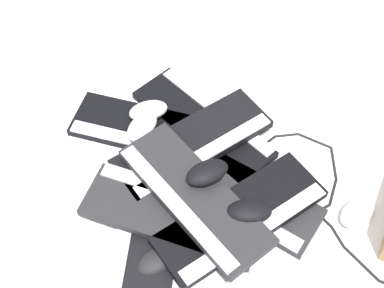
{
  "coord_description": "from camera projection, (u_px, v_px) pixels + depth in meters",
  "views": [
    {
      "loc": [
        -0.71,
        -0.49,
        1.21
      ],
      "look_at": [
        -0.03,
        -0.0,
        0.04
      ],
      "focal_mm": 50.0,
      "sensor_mm": 36.0,
      "label": 1
    }
  ],
  "objects": [
    {
      "name": "keyboard_1",
      "position": [
        150.0,
        131.0,
        1.5
      ],
      "size": [
        0.29,
        0.46,
        0.03
      ],
      "color": "black",
      "rests_on": "ground"
    },
    {
      "name": "keyboard_0",
      "position": [
        203.0,
        123.0,
        1.52
      ],
      "size": [
        0.23,
        0.46,
        0.03
      ],
      "color": "black",
      "rests_on": "ground"
    },
    {
      "name": "mouse_4",
      "position": [
        142.0,
        127.0,
        1.46
      ],
      "size": [
        0.12,
        0.08,
        0.04
      ],
      "primitive_type": "ellipsoid",
      "rotation": [
        0.0,
        0.0,
        3.23
      ],
      "color": "silver",
      "rests_on": "keyboard_1"
    },
    {
      "name": "keyboard_7",
      "position": [
        194.0,
        196.0,
        1.31
      ],
      "size": [
        0.26,
        0.46,
        0.03
      ],
      "color": "#232326",
      "rests_on": "keyboard_6"
    },
    {
      "name": "mouse_3",
      "position": [
        148.0,
        111.0,
        1.5
      ],
      "size": [
        0.13,
        0.12,
        0.04
      ],
      "primitive_type": "ellipsoid",
      "rotation": [
        0.0,
        0.0,
        2.51
      ],
      "color": "#B7B7BC",
      "rests_on": "keyboard_1"
    },
    {
      "name": "mouse_5",
      "position": [
        207.0,
        173.0,
        1.3
      ],
      "size": [
        0.13,
        0.11,
        0.04
      ],
      "primitive_type": "ellipsoid",
      "rotation": [
        0.0,
        0.0,
        5.79
      ],
      "color": "black",
      "rests_on": "keyboard_7"
    },
    {
      "name": "mouse_1",
      "position": [
        249.0,
        211.0,
        1.27
      ],
      "size": [
        0.12,
        0.13,
        0.04
      ],
      "primitive_type": "ellipsoid",
      "rotation": [
        0.0,
        0.0,
        5.36
      ],
      "color": "black",
      "rests_on": "keyboard_4"
    },
    {
      "name": "keyboard_2",
      "position": [
        150.0,
        213.0,
        1.35
      ],
      "size": [
        0.46,
        0.35,
        0.03
      ],
      "color": "black",
      "rests_on": "ground"
    },
    {
      "name": "keyboard_4",
      "position": [
        241.0,
        218.0,
        1.31
      ],
      "size": [
        0.46,
        0.29,
        0.03
      ],
      "color": "black",
      "rests_on": "keyboard_3"
    },
    {
      "name": "keyboard_3",
      "position": [
        237.0,
        192.0,
        1.38
      ],
      "size": [
        0.16,
        0.44,
        0.03
      ],
      "color": "#232326",
      "rests_on": "ground"
    },
    {
      "name": "keyboard_6",
      "position": [
        172.0,
        214.0,
        1.31
      ],
      "size": [
        0.26,
        0.46,
        0.03
      ],
      "color": "#232326",
      "rests_on": "keyboard_2"
    },
    {
      "name": "ground_plane",
      "position": [
        198.0,
        146.0,
        1.49
      ],
      "size": [
        3.2,
        3.2,
        0.0
      ],
      "primitive_type": "plane",
      "color": "white"
    },
    {
      "name": "cable_1",
      "position": [
        277.0,
        178.0,
        1.42
      ],
      "size": [
        0.48,
        0.26,
        0.01
      ],
      "color": "black",
      "rests_on": "ground"
    },
    {
      "name": "mouse_2",
      "position": [
        357.0,
        212.0,
        1.34
      ],
      "size": [
        0.12,
        0.09,
        0.04
      ],
      "primitive_type": "ellipsoid",
      "rotation": [
        0.0,
        0.0,
        2.91
      ],
      "color": "silver",
      "rests_on": "ground"
    },
    {
      "name": "keyboard_5",
      "position": [
        193.0,
        143.0,
        1.44
      ],
      "size": [
        0.46,
        0.29,
        0.03
      ],
      "color": "black",
      "rests_on": "keyboard_0"
    },
    {
      "name": "mouse_0",
      "position": [
        158.0,
        260.0,
        1.27
      ],
      "size": [
        0.13,
        0.1,
        0.04
      ],
      "primitive_type": "ellipsoid",
      "rotation": [
        0.0,
        0.0,
        5.92
      ],
      "color": "black",
      "rests_on": "ground"
    }
  ]
}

